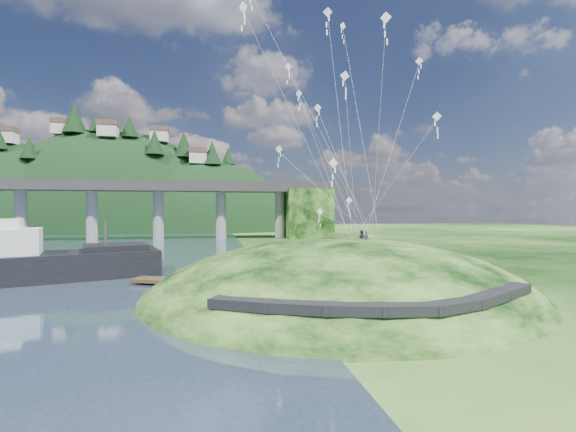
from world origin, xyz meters
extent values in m
plane|color=black|center=(0.00, 0.00, 0.00)|extent=(320.00, 320.00, 0.00)
ellipsoid|color=black|center=(8.00, 2.00, -1.50)|extent=(36.00, 32.00, 13.00)
cube|color=black|center=(-1.50, -8.00, 2.03)|extent=(4.32, 3.62, 0.71)
cube|color=black|center=(1.50, -9.65, 2.09)|extent=(4.10, 2.97, 0.61)
cube|color=black|center=(4.50, -10.65, 2.08)|extent=(3.85, 2.37, 0.62)
cube|color=black|center=(7.50, -11.10, 2.04)|extent=(3.62, 1.83, 0.66)
cube|color=black|center=(10.50, -10.90, 2.05)|extent=(3.82, 2.27, 0.68)
cube|color=black|center=(13.50, -9.95, 2.14)|extent=(4.11, 2.97, 0.71)
cube|color=black|center=(16.50, -8.40, 2.16)|extent=(4.26, 3.43, 0.66)
cube|color=#2D2B2B|center=(-50.00, 70.00, 13.00)|extent=(160.00, 9.00, 1.60)
cube|color=#2D2B2B|center=(-50.00, 70.00, 14.40)|extent=(160.00, 0.40, 1.20)
cube|color=#2D2B2B|center=(-50.00, 74.30, 14.40)|extent=(160.00, 0.40, 1.20)
cylinder|color=gray|center=(-47.50, 70.00, 6.50)|extent=(2.60, 2.60, 13.00)
cylinder|color=gray|center=(-32.00, 70.00, 6.50)|extent=(2.60, 2.60, 13.00)
cylinder|color=gray|center=(-16.50, 70.00, 6.50)|extent=(2.60, 2.60, 13.00)
cylinder|color=gray|center=(-1.00, 70.00, 6.50)|extent=(2.60, 2.60, 13.00)
cylinder|color=gray|center=(14.50, 70.00, 6.50)|extent=(2.60, 2.60, 13.00)
cube|color=black|center=(22.00, 70.00, 6.50)|extent=(12.00, 11.00, 13.00)
ellipsoid|color=black|center=(-40.00, 126.00, -6.00)|extent=(96.00, 68.00, 88.00)
ellipsoid|color=black|center=(-5.00, 118.00, -10.00)|extent=(76.00, 56.00, 72.00)
cone|color=black|center=(-60.58, 106.17, 27.34)|extent=(5.29, 5.29, 6.96)
cone|color=black|center=(-49.87, 114.63, 39.23)|extent=(8.01, 8.01, 10.54)
cone|color=black|center=(-42.87, 114.06, 37.88)|extent=(4.97, 4.97, 6.54)
cone|color=black|center=(-31.40, 112.04, 36.68)|extent=(5.83, 5.83, 7.67)
cone|color=black|center=(-22.45, 107.08, 30.58)|extent=(6.47, 6.47, 8.51)
cone|color=black|center=(-13.22, 113.99, 31.23)|extent=(7.13, 7.13, 9.38)
cone|color=black|center=(-3.12, 109.03, 27.87)|extent=(6.56, 6.56, 8.63)
cone|color=black|center=(2.77, 114.63, 27.68)|extent=(4.88, 4.88, 6.42)
cube|color=beige|center=(-70.00, 112.00, 31.29)|extent=(6.00, 5.00, 4.00)
cube|color=brown|center=(-70.00, 112.00, 33.99)|extent=(6.40, 5.40, 1.60)
cube|color=beige|center=(-55.00, 118.00, 35.99)|extent=(6.00, 5.00, 4.00)
cube|color=brown|center=(-55.00, 118.00, 38.69)|extent=(6.40, 5.40, 1.60)
cube|color=beige|center=(-38.00, 110.00, 34.28)|extent=(6.00, 5.00, 4.00)
cube|color=brown|center=(-38.00, 110.00, 36.98)|extent=(6.40, 5.40, 1.60)
cube|color=beige|center=(-22.00, 116.00, 34.18)|extent=(6.00, 5.00, 4.00)
cube|color=brown|center=(-22.00, 116.00, 36.88)|extent=(6.40, 5.40, 1.60)
cube|color=beige|center=(-8.00, 110.00, 25.88)|extent=(6.00, 5.00, 4.00)
cube|color=brown|center=(-8.00, 110.00, 28.58)|extent=(6.40, 5.40, 1.60)
cube|color=black|center=(-21.83, 14.22, 1.47)|extent=(25.75, 13.86, 2.94)
cube|color=black|center=(-14.28, 16.56, 3.28)|extent=(8.15, 7.41, 0.68)
cylinder|color=#2D2B2B|center=(-15.36, 16.23, 4.75)|extent=(0.27, 0.27, 3.39)
cube|color=#392917|center=(-4.85, 8.03, 0.44)|extent=(13.29, 7.63, 0.34)
cylinder|color=#392917|center=(-10.16, 10.47, 0.19)|extent=(0.29, 0.29, 0.97)
cylinder|color=#392917|center=(-7.50, 9.25, 0.19)|extent=(0.29, 0.29, 0.97)
cylinder|color=#392917|center=(-4.85, 8.03, 0.19)|extent=(0.29, 0.29, 0.97)
cylinder|color=#392917|center=(-2.19, 6.81, 0.19)|extent=(0.29, 0.29, 0.97)
cylinder|color=#392917|center=(0.47, 5.59, 0.19)|extent=(0.29, 0.29, 0.97)
imported|color=#22252E|center=(10.35, 1.71, 5.69)|extent=(0.65, 0.58, 1.50)
imported|color=#22252E|center=(10.27, 2.61, 5.73)|extent=(0.94, 0.86, 1.57)
cube|color=white|center=(11.18, 8.32, 8.62)|extent=(0.61, 0.46, 0.73)
cube|color=white|center=(11.18, 8.32, 8.11)|extent=(0.09, 0.06, 0.42)
cube|color=white|center=(11.18, 8.32, 7.59)|extent=(0.09, 0.06, 0.42)
cube|color=white|center=(11.18, 8.32, 7.07)|extent=(0.09, 0.06, 0.42)
cube|color=white|center=(14.76, -2.44, 15.26)|extent=(0.68, 0.39, 0.75)
cube|color=white|center=(14.76, -2.44, 14.73)|extent=(0.10, 0.05, 0.44)
cube|color=white|center=(14.76, -2.44, 14.20)|extent=(0.10, 0.05, 0.44)
cube|color=white|center=(14.76, -2.44, 13.66)|extent=(0.10, 0.05, 0.44)
cube|color=white|center=(3.96, 10.89, 14.30)|extent=(0.82, 0.28, 0.80)
cube|color=white|center=(3.96, 10.89, 13.71)|extent=(0.10, 0.07, 0.48)
cube|color=white|center=(3.96, 10.89, 13.13)|extent=(0.10, 0.07, 0.48)
cube|color=white|center=(3.96, 10.89, 12.54)|extent=(0.10, 0.07, 0.48)
cube|color=white|center=(6.38, 11.65, 20.77)|extent=(0.61, 0.62, 0.82)
cube|color=white|center=(6.38, 11.65, 20.18)|extent=(0.10, 0.07, 0.48)
cube|color=white|center=(6.38, 11.65, 19.59)|extent=(0.10, 0.07, 0.48)
cube|color=white|center=(6.38, 11.65, 19.00)|extent=(0.10, 0.07, 0.48)
cube|color=white|center=(-0.96, -1.41, 23.07)|extent=(0.61, 0.57, 0.77)
cube|color=white|center=(-0.96, -1.41, 22.50)|extent=(0.10, 0.06, 0.46)
cube|color=white|center=(-0.96, -1.41, 21.94)|extent=(0.10, 0.06, 0.46)
cube|color=white|center=(-0.96, -1.41, 21.37)|extent=(0.10, 0.06, 0.46)
cube|color=white|center=(16.10, 2.68, 21.80)|extent=(0.64, 0.39, 0.71)
cube|color=white|center=(16.10, 2.68, 21.29)|extent=(0.09, 0.04, 0.42)
cube|color=white|center=(16.10, 2.68, 20.78)|extent=(0.09, 0.04, 0.42)
cube|color=white|center=(16.10, 2.68, 20.27)|extent=(0.09, 0.04, 0.42)
cube|color=white|center=(6.17, -4.28, 17.37)|extent=(0.72, 0.25, 0.70)
cube|color=white|center=(6.17, -4.28, 16.86)|extent=(0.09, 0.05, 0.42)
cube|color=white|center=(6.17, -4.28, 16.35)|extent=(0.09, 0.05, 0.42)
cube|color=white|center=(6.17, -4.28, 15.85)|extent=(0.09, 0.05, 0.42)
cube|color=white|center=(6.18, 0.01, 24.11)|extent=(0.77, 0.27, 0.76)
cube|color=white|center=(6.18, 0.01, 23.55)|extent=(0.10, 0.02, 0.45)
cube|color=white|center=(6.18, 0.01, 23.00)|extent=(0.10, 0.02, 0.45)
cube|color=white|center=(6.18, 0.01, 22.45)|extent=(0.10, 0.02, 0.45)
cube|color=white|center=(9.11, -4.80, 21.60)|extent=(0.74, 0.38, 0.79)
cube|color=white|center=(9.11, -4.80, 21.04)|extent=(0.10, 0.05, 0.46)
cube|color=white|center=(9.11, -4.80, 20.47)|extent=(0.10, 0.05, 0.46)
cube|color=white|center=(9.11, -4.80, 19.91)|extent=(0.10, 0.05, 0.46)
cube|color=white|center=(6.61, 4.57, 17.35)|extent=(0.61, 0.49, 0.73)
cube|color=white|center=(6.61, 4.57, 16.82)|extent=(0.10, 0.05, 0.43)
cube|color=white|center=(6.61, 4.57, 16.29)|extent=(0.10, 0.05, 0.43)
cube|color=white|center=(6.61, 4.57, 15.76)|extent=(0.10, 0.05, 0.43)
cube|color=white|center=(-0.08, 1.92, 25.35)|extent=(0.09, 0.06, 0.42)
cube|color=white|center=(-0.08, 1.92, 24.83)|extent=(0.09, 0.06, 0.42)
cube|color=white|center=(3.70, 4.35, 20.98)|extent=(0.65, 0.31, 0.69)
cube|color=white|center=(3.70, 4.35, 20.49)|extent=(0.09, 0.04, 0.40)
cube|color=white|center=(3.70, 4.35, 20.00)|extent=(0.09, 0.04, 0.40)
cube|color=white|center=(3.70, 4.35, 19.50)|extent=(0.09, 0.04, 0.40)
cube|color=white|center=(6.36, -1.04, 11.43)|extent=(0.80, 0.19, 0.80)
cube|color=white|center=(6.36, -1.04, 10.86)|extent=(0.11, 0.04, 0.46)
cube|color=white|center=(6.36, -1.04, 10.30)|extent=(0.11, 0.04, 0.46)
cube|color=white|center=(6.36, -1.04, 9.73)|extent=(0.11, 0.04, 0.46)
cube|color=white|center=(7.74, 7.68, 7.43)|extent=(0.69, 0.18, 0.69)
cube|color=white|center=(7.74, 7.68, 6.94)|extent=(0.09, 0.02, 0.40)
cube|color=white|center=(7.74, 7.68, 6.45)|extent=(0.09, 0.02, 0.40)
cube|color=white|center=(7.74, 7.68, 5.95)|extent=(0.09, 0.02, 0.40)
cube|color=white|center=(10.10, 7.41, 26.77)|extent=(0.71, 0.30, 0.73)
cube|color=white|center=(10.10, 7.41, 26.24)|extent=(0.09, 0.07, 0.43)
cube|color=white|center=(10.10, 7.41, 25.71)|extent=(0.09, 0.07, 0.43)
cube|color=white|center=(10.10, 7.41, 25.18)|extent=(0.09, 0.07, 0.43)
camera|label=1|loc=(-3.36, -31.05, 7.66)|focal=24.00mm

